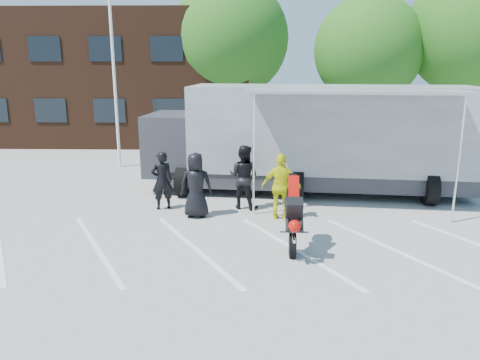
{
  "coord_description": "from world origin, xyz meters",
  "views": [
    {
      "loc": [
        -0.86,
        -9.51,
        4.37
      ],
      "look_at": [
        -1.15,
        2.64,
        1.3
      ],
      "focal_mm": 35.0,
      "sensor_mm": 36.0,
      "label": 1
    }
  ],
  "objects_px": {
    "parked_motorcycle": "(272,198)",
    "transporter_truck": "(313,192)",
    "tree_left": "(230,39)",
    "stunt_bike_rider": "(291,246)",
    "tree_right": "(476,30)",
    "spectator_leather_c": "(244,177)",
    "spectator_hivis": "(281,187)",
    "spectator_leather_a": "(196,185)",
    "tree_mid": "(368,50)",
    "spectator_leather_b": "(162,180)",
    "flagpole": "(118,45)"
  },
  "relations": [
    {
      "from": "tree_mid",
      "to": "spectator_leather_b",
      "type": "relative_size",
      "value": 4.3
    },
    {
      "from": "tree_right",
      "to": "tree_mid",
      "type": "bearing_deg",
      "value": 174.29
    },
    {
      "from": "tree_left",
      "to": "spectator_leather_b",
      "type": "distance_m",
      "value": 12.84
    },
    {
      "from": "spectator_leather_c",
      "to": "tree_mid",
      "type": "bearing_deg",
      "value": -97.62
    },
    {
      "from": "tree_mid",
      "to": "spectator_hivis",
      "type": "height_order",
      "value": "tree_mid"
    },
    {
      "from": "transporter_truck",
      "to": "parked_motorcycle",
      "type": "distance_m",
      "value": 1.7
    },
    {
      "from": "spectator_leather_c",
      "to": "spectator_hivis",
      "type": "xyz_separation_m",
      "value": [
        1.08,
        -1.0,
        -0.03
      ]
    },
    {
      "from": "tree_left",
      "to": "stunt_bike_rider",
      "type": "distance_m",
      "value": 15.92
    },
    {
      "from": "flagpole",
      "to": "parked_motorcycle",
      "type": "height_order",
      "value": "flagpole"
    },
    {
      "from": "spectator_leather_a",
      "to": "spectator_leather_b",
      "type": "height_order",
      "value": "spectator_leather_a"
    },
    {
      "from": "transporter_truck",
      "to": "spectator_leather_a",
      "type": "relative_size",
      "value": 6.01
    },
    {
      "from": "spectator_leather_a",
      "to": "tree_right",
      "type": "bearing_deg",
      "value": -141.5
    },
    {
      "from": "stunt_bike_rider",
      "to": "spectator_hivis",
      "type": "relative_size",
      "value": 1.07
    },
    {
      "from": "parked_motorcycle",
      "to": "transporter_truck",
      "type": "bearing_deg",
      "value": -34.23
    },
    {
      "from": "spectator_hivis",
      "to": "spectator_leather_b",
      "type": "bearing_deg",
      "value": -7.16
    },
    {
      "from": "spectator_leather_c",
      "to": "spectator_hivis",
      "type": "relative_size",
      "value": 1.04
    },
    {
      "from": "tree_mid",
      "to": "spectator_leather_a",
      "type": "distance_m",
      "value": 14.33
    },
    {
      "from": "transporter_truck",
      "to": "spectator_hivis",
      "type": "xyz_separation_m",
      "value": [
        -1.29,
        -2.93,
        0.95
      ]
    },
    {
      "from": "tree_mid",
      "to": "spectator_hivis",
      "type": "relative_size",
      "value": 4.06
    },
    {
      "from": "stunt_bike_rider",
      "to": "spectator_leather_c",
      "type": "xyz_separation_m",
      "value": [
        -1.21,
        3.04,
        0.98
      ]
    },
    {
      "from": "tree_left",
      "to": "spectator_leather_b",
      "type": "relative_size",
      "value": 4.84
    },
    {
      "from": "tree_left",
      "to": "spectator_hivis",
      "type": "bearing_deg",
      "value": -81.07
    },
    {
      "from": "flagpole",
      "to": "spectator_leather_b",
      "type": "relative_size",
      "value": 4.48
    },
    {
      "from": "spectator_leather_b",
      "to": "spectator_leather_c",
      "type": "bearing_deg",
      "value": 160.38
    },
    {
      "from": "tree_mid",
      "to": "tree_right",
      "type": "relative_size",
      "value": 0.84
    },
    {
      "from": "tree_right",
      "to": "tree_left",
      "type": "bearing_deg",
      "value": 172.87
    },
    {
      "from": "tree_left",
      "to": "stunt_bike_rider",
      "type": "relative_size",
      "value": 4.28
    },
    {
      "from": "transporter_truck",
      "to": "spectator_leather_c",
      "type": "height_order",
      "value": "spectator_leather_c"
    },
    {
      "from": "transporter_truck",
      "to": "spectator_leather_b",
      "type": "xyz_separation_m",
      "value": [
        -4.84,
        -2.07,
        0.89
      ]
    },
    {
      "from": "spectator_leather_b",
      "to": "spectator_leather_c",
      "type": "distance_m",
      "value": 2.47
    },
    {
      "from": "parked_motorcycle",
      "to": "spectator_hivis",
      "type": "height_order",
      "value": "spectator_hivis"
    },
    {
      "from": "tree_right",
      "to": "spectator_leather_a",
      "type": "bearing_deg",
      "value": -138.29
    },
    {
      "from": "stunt_bike_rider",
      "to": "spectator_leather_a",
      "type": "distance_m",
      "value": 3.5
    },
    {
      "from": "transporter_truck",
      "to": "flagpole",
      "type": "bearing_deg",
      "value": 159.13
    },
    {
      "from": "tree_left",
      "to": "stunt_bike_rider",
      "type": "height_order",
      "value": "tree_left"
    },
    {
      "from": "spectator_hivis",
      "to": "parked_motorcycle",
      "type": "bearing_deg",
      "value": -78.76
    },
    {
      "from": "spectator_leather_a",
      "to": "spectator_leather_c",
      "type": "height_order",
      "value": "spectator_leather_c"
    },
    {
      "from": "spectator_hivis",
      "to": "spectator_leather_a",
      "type": "bearing_deg",
      "value": 3.26
    },
    {
      "from": "tree_left",
      "to": "tree_right",
      "type": "distance_m",
      "value": 12.1
    },
    {
      "from": "tree_right",
      "to": "transporter_truck",
      "type": "bearing_deg",
      "value": -136.4
    },
    {
      "from": "stunt_bike_rider",
      "to": "tree_mid",
      "type": "bearing_deg",
      "value": 72.41
    },
    {
      "from": "flagpole",
      "to": "tree_mid",
      "type": "height_order",
      "value": "flagpole"
    },
    {
      "from": "flagpole",
      "to": "tree_mid",
      "type": "bearing_deg",
      "value": 23.97
    },
    {
      "from": "tree_mid",
      "to": "transporter_truck",
      "type": "xyz_separation_m",
      "value": [
        -3.71,
        -8.79,
        -4.94
      ]
    },
    {
      "from": "transporter_truck",
      "to": "stunt_bike_rider",
      "type": "relative_size",
      "value": 5.62
    },
    {
      "from": "spectator_leather_a",
      "to": "spectator_leather_b",
      "type": "distance_m",
      "value": 1.33
    },
    {
      "from": "tree_right",
      "to": "spectator_leather_a",
      "type": "distance_m",
      "value": 17.37
    },
    {
      "from": "spectator_leather_c",
      "to": "spectator_hivis",
      "type": "bearing_deg",
      "value": 159.21
    },
    {
      "from": "spectator_leather_a",
      "to": "spectator_leather_c",
      "type": "distance_m",
      "value": 1.61
    },
    {
      "from": "tree_right",
      "to": "parked_motorcycle",
      "type": "xyz_separation_m",
      "value": [
        -10.17,
        -9.17,
        -5.88
      ]
    }
  ]
}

